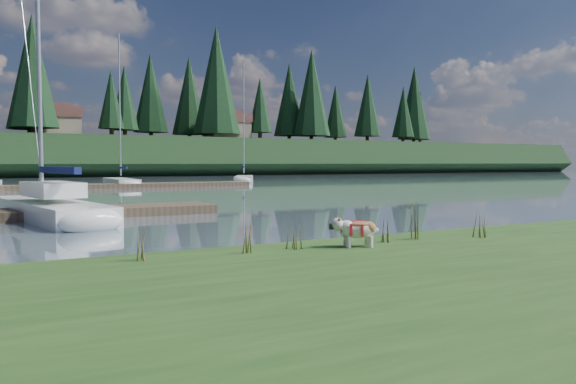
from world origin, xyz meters
TOP-DOWN VIEW (x-y plane):
  - ground at (0.00, 30.00)m, footprint 200.00×200.00m
  - bank at (0.00, -6.00)m, footprint 60.00×9.00m
  - ridge at (0.00, 73.00)m, footprint 200.00×20.00m
  - bulldog at (2.28, -2.59)m, footprint 0.83×0.54m
  - sailboat_main at (-1.48, 9.43)m, footprint 3.15×8.99m
  - dock_far at (2.00, 30.00)m, footprint 26.00×2.20m
  - sailboat_bg_3 at (6.24, 33.74)m, footprint 1.79×7.89m
  - sailboat_bg_4 at (18.28, 37.02)m, footprint 4.68×7.40m
  - weed_0 at (0.40, -2.27)m, footprint 0.17×0.14m
  - weed_1 at (1.22, -2.31)m, footprint 0.17×0.14m
  - weed_2 at (3.81, -2.34)m, footprint 0.17×0.14m
  - weed_3 at (-1.28, -2.16)m, footprint 0.17×0.14m
  - weed_4 at (3.09, -2.42)m, footprint 0.17×0.14m
  - weed_5 at (5.04, -2.75)m, footprint 0.17×0.14m
  - mud_lip at (0.00, -1.60)m, footprint 60.00×0.50m
  - conifer_4 at (3.00, 66.00)m, footprint 6.16×6.16m
  - conifer_5 at (15.00, 70.00)m, footprint 3.96×3.96m
  - conifer_6 at (28.00, 68.00)m, footprint 7.04×7.04m
  - conifer_7 at (42.00, 71.00)m, footprint 5.28×5.28m
  - conifer_8 at (55.00, 67.00)m, footprint 4.62×4.62m
  - conifer_9 at (68.00, 70.00)m, footprint 5.94×5.94m
  - house_1 at (6.00, 71.00)m, footprint 6.30×5.30m
  - house_2 at (30.00, 69.00)m, footprint 6.30×5.30m

SIDE VIEW (x-z plane):
  - ground at x=0.00m, z-range 0.00..0.00m
  - mud_lip at x=0.00m, z-range 0.00..0.14m
  - dock_far at x=2.00m, z-range 0.00..0.30m
  - bank at x=0.00m, z-range 0.00..0.35m
  - sailboat_bg_3 at x=6.24m, z-range -5.45..6.10m
  - sailboat_bg_4 at x=18.28m, z-range -5.25..5.90m
  - sailboat_main at x=-1.48m, z-range -5.93..6.77m
  - weed_1 at x=1.22m, z-range 0.31..0.75m
  - weed_4 at x=3.09m, z-range 0.31..0.78m
  - weed_3 at x=-1.28m, z-range 0.31..0.82m
  - weed_5 at x=5.04m, z-range 0.31..0.83m
  - weed_0 at x=0.40m, z-range 0.31..0.86m
  - bulldog at x=2.28m, z-range 0.41..0.90m
  - weed_2 at x=3.81m, z-range 0.29..1.06m
  - ridge at x=0.00m, z-range 0.00..5.00m
  - house_1 at x=6.00m, z-range 4.99..9.64m
  - house_2 at x=30.00m, z-range 4.99..9.64m
  - conifer_5 at x=15.00m, z-range 5.65..16.00m
  - conifer_8 at x=55.00m, z-range 5.62..17.40m
  - conifer_7 at x=42.00m, z-range 5.59..18.79m
  - conifer_9 at x=68.00m, z-range 5.55..20.18m
  - conifer_4 at x=3.00m, z-range 5.54..20.64m
  - conifer_6 at x=28.00m, z-range 5.49..22.49m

